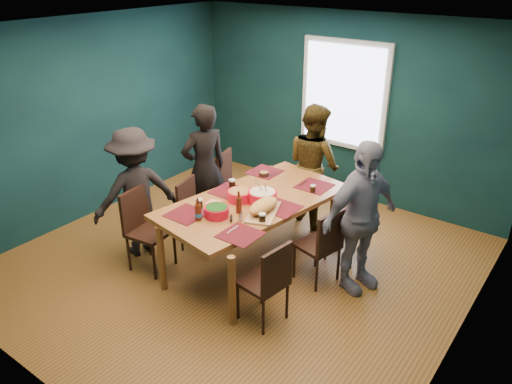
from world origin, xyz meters
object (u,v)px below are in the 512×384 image
chair_left_far (231,181)px  chair_left_mid (194,209)px  chair_left_near (143,223)px  bowl_herbs (217,211)px  person_right (360,218)px  bowl_salad (240,195)px  chair_right_mid (323,241)px  person_back (314,164)px  chair_right_near (269,278)px  cutting_board (263,207)px  person_far_left (205,169)px  person_near_left (135,193)px  bowl_dumpling (262,196)px  chair_right_far (353,223)px  dining_table (254,206)px

chair_left_far → chair_left_mid: (0.11, -0.88, -0.04)m
chair_left_near → bowl_herbs: chair_left_near is taller
person_right → bowl_salad: 1.36m
chair_left_near → chair_right_mid: (1.85, 0.93, -0.04)m
person_back → bowl_salad: size_ratio=5.86×
chair_right_near → person_back: person_back is taller
person_right → cutting_board: 1.03m
chair_right_near → person_far_left: size_ratio=0.53×
chair_left_mid → person_near_left: size_ratio=0.56×
chair_left_far → bowl_herbs: 1.60m
bowl_dumpling → person_back: bearing=95.4°
chair_right_far → person_far_left: (-1.95, -0.41, 0.35)m
cutting_board → person_back: bearing=78.4°
chair_left_near → person_right: (2.18, 1.10, 0.29)m
cutting_board → bowl_dumpling: bearing=105.3°
chair_right_far → bowl_salad: 1.39m
chair_right_mid → chair_left_near: bearing=-139.5°
dining_table → chair_left_mid: 0.88m
chair_left_mid → cutting_board: (1.11, -0.08, 0.39)m
dining_table → person_near_left: 1.44m
chair_left_mid → bowl_herbs: size_ratio=3.39×
chair_right_far → chair_right_near: 1.53m
bowl_dumpling → chair_right_near: bearing=-50.5°
chair_right_far → person_back: 1.15m
person_back → chair_right_near: bearing=132.9°
cutting_board → chair_left_near: bearing=-177.2°
person_far_left → person_near_left: bearing=6.2°
chair_right_near → person_right: (0.41, 1.08, 0.33)m
chair_right_far → chair_left_near: bearing=-142.2°
chair_right_near → bowl_herbs: bearing=172.6°
chair_left_far → bowl_dumpling: (1.06, -0.74, 0.36)m
person_far_left → bowl_salad: (0.92, -0.43, 0.05)m
person_right → bowl_dumpling: (-1.06, -0.29, 0.06)m
person_far_left → bowl_salad: size_ratio=6.08×
chair_left_mid → person_right: (2.01, 0.43, 0.33)m
person_back → cutting_board: size_ratio=2.31×
dining_table → person_far_left: size_ratio=1.38×
person_near_left → bowl_salad: person_near_left is taller
bowl_salad → bowl_herbs: (0.05, -0.45, -0.00)m
dining_table → cutting_board: cutting_board is taller
chair_right_near → person_far_left: 2.15m
chair_right_far → person_back: size_ratio=0.52×
chair_right_far → person_near_left: bearing=-149.6°
bowl_salad → dining_table: bearing=40.6°
chair_left_near → chair_right_far: chair_left_near is taller
chair_right_near → person_near_left: size_ratio=0.56×
chair_right_far → bowl_salad: bowl_salad is taller
chair_left_mid → chair_right_mid: 1.70m
chair_right_far → bowl_dumpling: (-0.79, -0.74, 0.41)m
person_near_left → bowl_salad: bearing=135.5°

